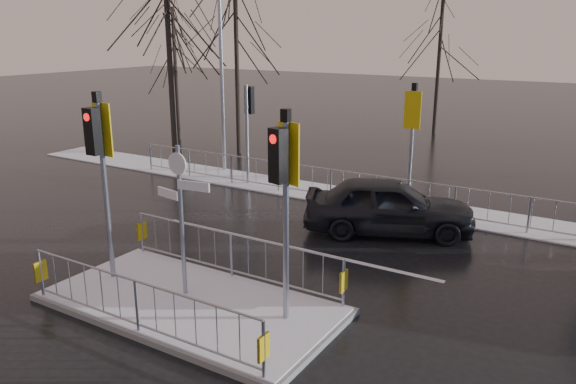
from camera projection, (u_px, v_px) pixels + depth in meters
The scene contains 11 objects.
ground at pixel (191, 307), 11.21m from camera, with size 120.00×120.00×0.00m, color black.
snow_verge at pixel (366, 200), 18.25m from camera, with size 30.00×2.00×0.04m, color white.
lane_markings at pixel (179, 314), 10.94m from camera, with size 8.00×11.38×0.01m.
traffic_island at pixel (190, 289), 11.12m from camera, with size 6.00×3.04×4.15m.
far_kerb_fixtures at pixel (369, 175), 17.41m from camera, with size 18.00×0.65×3.83m.
car_far_lane at pixel (389, 206), 15.13m from camera, with size 1.83×4.54×1.55m, color black.
tree_near_a at pixel (167, 12), 23.82m from camera, with size 4.75×4.75×8.97m.
tree_near_b at pixel (236, 35), 24.06m from camera, with size 4.00×4.00×7.55m.
tree_near_c at pixel (174, 48), 27.32m from camera, with size 3.50×3.50×6.61m.
tree_far_a at pixel (440, 41), 28.91m from camera, with size 3.75×3.75×7.08m.
street_lamp_left at pixel (222, 54), 20.99m from camera, with size 1.25×0.18×8.20m.
Camera 1 is at (6.97, -7.62, 5.30)m, focal length 35.00 mm.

